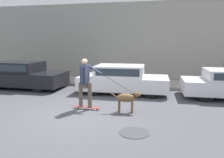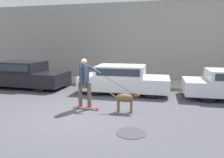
{
  "view_description": "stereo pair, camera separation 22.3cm",
  "coord_description": "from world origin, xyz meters",
  "px_view_note": "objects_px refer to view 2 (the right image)",
  "views": [
    {
      "loc": [
        2.5,
        -6.53,
        2.4
      ],
      "look_at": [
        0.72,
        1.55,
        0.95
      ],
      "focal_mm": 35.0,
      "sensor_mm": 36.0,
      "label": 1
    },
    {
      "loc": [
        2.71,
        -6.48,
        2.4
      ],
      "look_at": [
        0.72,
        1.55,
        0.95
      ],
      "focal_mm": 35.0,
      "sensor_mm": 36.0,
      "label": 2
    }
  ],
  "objects_px": {
    "parked_car_0": "(24,75)",
    "dog": "(126,99)",
    "skateboarder": "(85,81)",
    "parked_car_1": "(123,80)"
  },
  "relations": [
    {
      "from": "parked_car_0",
      "to": "dog",
      "type": "height_order",
      "value": "parked_car_0"
    },
    {
      "from": "parked_car_0",
      "to": "skateboarder",
      "type": "height_order",
      "value": "skateboarder"
    },
    {
      "from": "parked_car_1",
      "to": "skateboarder",
      "type": "bearing_deg",
      "value": -108.43
    },
    {
      "from": "skateboarder",
      "to": "dog",
      "type": "bearing_deg",
      "value": 1.34
    },
    {
      "from": "parked_car_1",
      "to": "dog",
      "type": "bearing_deg",
      "value": -78.69
    },
    {
      "from": "dog",
      "to": "skateboarder",
      "type": "height_order",
      "value": "skateboarder"
    },
    {
      "from": "parked_car_1",
      "to": "dog",
      "type": "xyz_separation_m",
      "value": [
        0.62,
        -2.77,
        -0.14
      ]
    },
    {
      "from": "skateboarder",
      "to": "parked_car_1",
      "type": "bearing_deg",
      "value": 75.36
    },
    {
      "from": "parked_car_0",
      "to": "dog",
      "type": "distance_m",
      "value": 6.54
    },
    {
      "from": "parked_car_1",
      "to": "dog",
      "type": "height_order",
      "value": "parked_car_1"
    }
  ]
}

